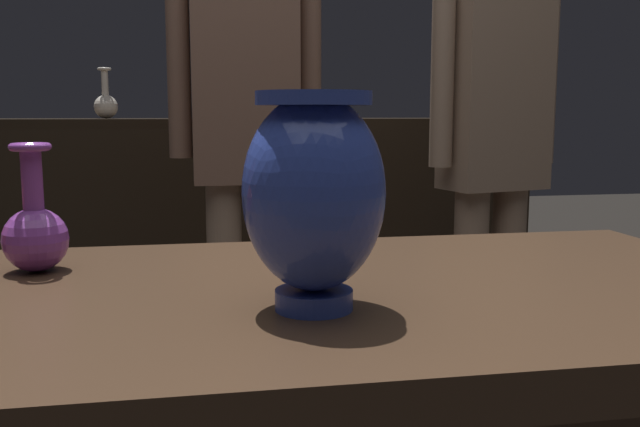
% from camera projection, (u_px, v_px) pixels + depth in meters
% --- Properties ---
extents(back_display_shelf, '(2.60, 0.40, 0.99)m').
position_uv_depth(back_display_shelf, '(232.00, 232.00, 3.07)').
color(back_display_shelf, black).
rests_on(back_display_shelf, ground_plane).
extents(vase_centerpiece, '(0.16, 0.16, 0.24)m').
position_uv_depth(vase_centerpiece, '(314.00, 192.00, 0.76)').
color(vase_centerpiece, '#2D429E').
rests_on(vase_centerpiece, display_plinth).
extents(vase_left_accent, '(0.09, 0.09, 0.18)m').
position_uv_depth(vase_left_accent, '(35.00, 231.00, 0.95)').
color(vase_left_accent, '#7A388E').
rests_on(vase_left_accent, display_plinth).
extents(shelf_vase_left, '(0.10, 0.10, 0.21)m').
position_uv_depth(shelf_vase_left, '(106.00, 103.00, 2.95)').
color(shelf_vase_left, silver).
rests_on(shelf_vase_left, back_display_shelf).
extents(visitor_center_back, '(0.47, 0.19, 1.62)m').
position_uv_depth(visitor_center_back, '(246.00, 133.00, 2.15)').
color(visitor_center_back, '#846B56').
rests_on(visitor_center_back, ground_plane).
extents(visitor_near_right, '(0.46, 0.25, 1.57)m').
position_uv_depth(visitor_near_right, '(494.00, 143.00, 2.21)').
color(visitor_near_right, '#846B56').
rests_on(visitor_near_right, ground_plane).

